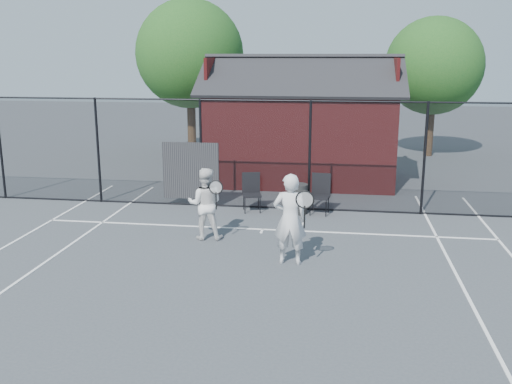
# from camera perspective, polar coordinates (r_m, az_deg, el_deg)

# --- Properties ---
(ground) EXTENTS (80.00, 80.00, 0.00)m
(ground) POSITION_cam_1_polar(r_m,az_deg,el_deg) (11.13, -1.43, -8.31)
(ground) COLOR #3F4349
(ground) RESTS_ON ground
(court_lines) EXTENTS (11.02, 18.00, 0.01)m
(court_lines) POSITION_cam_1_polar(r_m,az_deg,el_deg) (9.94, -2.76, -11.07)
(court_lines) COLOR white
(court_lines) RESTS_ON ground
(fence) EXTENTS (22.04, 3.00, 3.00)m
(fence) POSITION_cam_1_polar(r_m,az_deg,el_deg) (15.56, 0.57, 3.55)
(fence) COLOR black
(fence) RESTS_ON ground
(clubhouse) EXTENTS (6.50, 4.36, 4.19)m
(clubhouse) POSITION_cam_1_polar(r_m,az_deg,el_deg) (19.39, 4.57, 5.96)
(clubhouse) COLOR maroon
(clubhouse) RESTS_ON ground
(tree_left) EXTENTS (4.48, 4.48, 6.44)m
(tree_left) POSITION_cam_1_polar(r_m,az_deg,el_deg) (24.50, -6.64, 13.53)
(tree_left) COLOR #341F15
(tree_left) RESTS_ON ground
(tree_right) EXTENTS (3.97, 3.97, 5.70)m
(tree_right) POSITION_cam_1_polar(r_m,az_deg,el_deg) (24.96, 17.35, 11.92)
(tree_right) COLOR #341F15
(tree_right) RESTS_ON ground
(player_front) EXTENTS (0.84, 0.62, 1.87)m
(player_front) POSITION_cam_1_polar(r_m,az_deg,el_deg) (11.47, 3.43, -2.71)
(player_front) COLOR silver
(player_front) RESTS_ON ground
(player_back) EXTENTS (0.93, 0.72, 1.66)m
(player_back) POSITION_cam_1_polar(r_m,az_deg,el_deg) (13.08, -5.11, -1.17)
(player_back) COLOR white
(player_back) RESTS_ON ground
(chair_left) EXTENTS (0.60, 0.62, 1.02)m
(chair_left) POSITION_cam_1_polar(r_m,az_deg,el_deg) (15.39, -0.43, -0.12)
(chair_left) COLOR black
(chair_left) RESTS_ON ground
(chair_right) EXTENTS (0.57, 0.59, 1.05)m
(chair_right) POSITION_cam_1_polar(r_m,az_deg,el_deg) (15.22, 6.39, -0.30)
(chair_right) COLOR black
(chair_right) RESTS_ON ground
(waste_bin) EXTENTS (0.58, 0.58, 0.80)m
(waste_bin) POSITION_cam_1_polar(r_m,az_deg,el_deg) (15.28, 4.15, -0.68)
(waste_bin) COLOR black
(waste_bin) RESTS_ON ground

